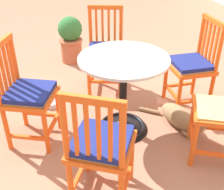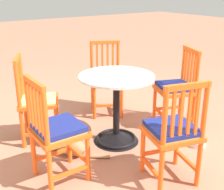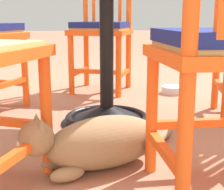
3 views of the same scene
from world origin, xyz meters
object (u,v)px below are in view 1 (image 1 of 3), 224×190
at_px(orange_chair_at_corner, 101,146).
at_px(orange_chair_tucked_in, 192,66).
at_px(cafe_table, 123,103).
at_px(orange_chair_facing_out, 105,51).
at_px(tabby_cat, 182,119).
at_px(orange_chair_by_planter, 224,111).
at_px(orange_chair_near_fence, 27,95).
at_px(pet_water_bowl, 51,103).
at_px(terracotta_planter, 71,38).

height_order(orange_chair_at_corner, orange_chair_tucked_in, same).
height_order(cafe_table, orange_chair_facing_out, orange_chair_facing_out).
bearing_deg(tabby_cat, cafe_table, -101.82).
bearing_deg(orange_chair_tucked_in, orange_chair_by_planter, -9.82).
height_order(orange_chair_near_fence, tabby_cat, orange_chair_near_fence).
distance_m(tabby_cat, pet_water_bowl, 1.36).
relative_size(orange_chair_at_corner, orange_chair_tucked_in, 1.00).
bearing_deg(orange_chair_facing_out, orange_chair_near_fence, -48.33).
distance_m(orange_chair_tucked_in, tabby_cat, 0.56).
distance_m(orange_chair_by_planter, orange_chair_near_fence, 1.58).
distance_m(orange_chair_facing_out, tabby_cat, 1.12).
bearing_deg(orange_chair_near_fence, pet_water_bowl, 160.04).
xyz_separation_m(orange_chair_by_planter, pet_water_bowl, (-1.09, -1.28, -0.41)).
bearing_deg(cafe_table, tabby_cat, 78.18).
height_order(cafe_table, orange_chair_near_fence, orange_chair_near_fence).
relative_size(orange_chair_at_corner, tabby_cat, 1.40).
bearing_deg(orange_chair_near_fence, tabby_cat, 82.22).
height_order(orange_chair_at_corner, orange_chair_by_planter, same).
xyz_separation_m(cafe_table, orange_chair_near_fence, (-0.07, -0.81, 0.16)).
distance_m(orange_chair_facing_out, pet_water_bowl, 0.82).
height_order(orange_chair_facing_out, terracotta_planter, orange_chair_facing_out).
distance_m(cafe_table, tabby_cat, 0.59).
xyz_separation_m(cafe_table, orange_chair_tucked_in, (-0.25, 0.79, 0.16)).
xyz_separation_m(orange_chair_by_planter, orange_chair_tucked_in, (-0.77, 0.13, 0.01)).
bearing_deg(terracotta_planter, cafe_table, 8.90).
distance_m(cafe_table, orange_chair_tucked_in, 0.84).
distance_m(orange_chair_by_planter, tabby_cat, 0.54).
distance_m(orange_chair_near_fence, terracotta_planter, 1.66).
bearing_deg(cafe_table, orange_chair_tucked_in, 107.45).
relative_size(cafe_table, terracotta_planter, 1.23).
bearing_deg(orange_chair_near_fence, cafe_table, 84.99).
relative_size(tabby_cat, pet_water_bowl, 3.83).
height_order(orange_chair_by_planter, orange_chair_near_fence, same).
bearing_deg(orange_chair_by_planter, orange_chair_tucked_in, 170.18).
xyz_separation_m(orange_chair_at_corner, orange_chair_facing_out, (-1.51, 0.38, 0.00)).
distance_m(tabby_cat, terracotta_planter, 1.94).
relative_size(cafe_table, orange_chair_near_fence, 0.83).
height_order(orange_chair_at_corner, tabby_cat, orange_chair_at_corner).
distance_m(cafe_table, pet_water_bowl, 0.88).
relative_size(orange_chair_tucked_in, orange_chair_near_fence, 1.00).
xyz_separation_m(orange_chair_by_planter, terracotta_planter, (-2.16, -0.91, -0.11)).
relative_size(orange_chair_facing_out, tabby_cat, 1.40).
height_order(tabby_cat, terracotta_planter, terracotta_planter).
bearing_deg(terracotta_planter, orange_chair_facing_out, 19.11).
relative_size(orange_chair_at_corner, orange_chair_near_fence, 1.00).
distance_m(orange_chair_facing_out, terracotta_planter, 0.88).
xyz_separation_m(orange_chair_tucked_in, terracotta_planter, (-1.39, -1.04, -0.12)).
distance_m(orange_chair_at_corner, pet_water_bowl, 1.36).
xyz_separation_m(orange_chair_tucked_in, tabby_cat, (0.36, -0.24, -0.35)).
bearing_deg(orange_chair_by_planter, tabby_cat, -165.19).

